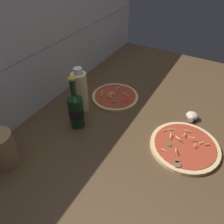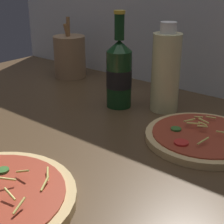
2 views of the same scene
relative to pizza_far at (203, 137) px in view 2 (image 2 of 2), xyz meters
The scene contains 5 objects.
counter_slab 20.54cm from the pizza_far, 121.29° to the right, with size 160.00×90.00×2.50cm.
pizza_far is the anchor object (origin of this frame).
beer_bottle 27.90cm from the pizza_far, 169.69° to the left, with size 6.58×6.58×24.52cm.
oil_bottle 20.85cm from the pizza_far, 147.24° to the left, with size 7.10×7.10×22.15cm.
utensil_crock 58.73cm from the pizza_far, 163.88° to the left, with size 10.43×10.43×19.67cm.
Camera 2 is at (36.74, -44.67, 35.65)cm, focal length 55.00 mm.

